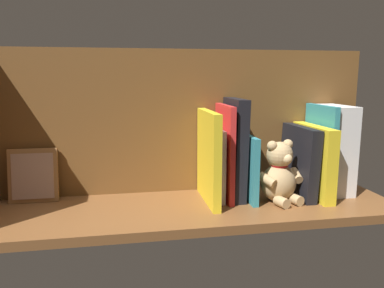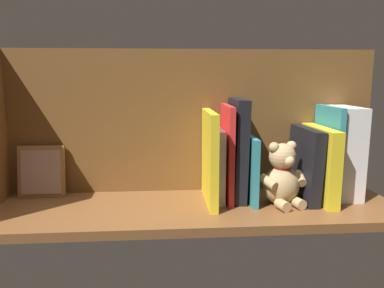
# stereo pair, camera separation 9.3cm
# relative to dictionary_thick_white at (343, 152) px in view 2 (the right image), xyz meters

# --- Properties ---
(ground_plane) EXTENTS (1.04, 0.31, 0.02)m
(ground_plane) POSITION_rel_dictionary_thick_white_xyz_m (0.41, 0.05, -0.13)
(ground_plane) COLOR brown
(shelf_back_panel) EXTENTS (1.04, 0.02, 0.39)m
(shelf_back_panel) POSITION_rel_dictionary_thick_white_xyz_m (0.41, -0.09, 0.08)
(shelf_back_panel) COLOR brown
(shelf_back_panel) RESTS_ON ground_plane
(dictionary_thick_white) EXTENTS (0.06, 0.15, 0.24)m
(dictionary_thick_white) POSITION_rel_dictionary_thick_white_xyz_m (0.00, 0.00, 0.00)
(dictionary_thick_white) COLOR white
(dictionary_thick_white) RESTS_ON ground_plane
(book_0) EXTENTS (0.01, 0.16, 0.24)m
(book_0) POSITION_rel_dictionary_thick_white_xyz_m (0.04, 0.00, 0.00)
(book_0) COLOR teal
(book_0) RESTS_ON ground_plane
(book_1) EXTENTS (0.03, 0.20, 0.19)m
(book_1) POSITION_rel_dictionary_thick_white_xyz_m (0.07, 0.03, -0.03)
(book_1) COLOR yellow
(book_1) RESTS_ON ground_plane
(book_2) EXTENTS (0.04, 0.18, 0.19)m
(book_2) POSITION_rel_dictionary_thick_white_xyz_m (0.11, 0.02, -0.03)
(book_2) COLOR black
(book_2) RESTS_ON ground_plane
(teddy_bear) EXTENTS (0.13, 0.12, 0.16)m
(teddy_bear) POSITION_rel_dictionary_thick_white_xyz_m (0.18, 0.06, -0.05)
(teddy_bear) COLOR tan
(teddy_bear) RESTS_ON ground_plane
(book_3) EXTENTS (0.01, 0.17, 0.17)m
(book_3) POSITION_rel_dictionary_thick_white_xyz_m (0.26, 0.01, -0.04)
(book_3) COLOR teal
(book_3) RESTS_ON ground_plane
(book_4) EXTENTS (0.04, 0.15, 0.26)m
(book_4) POSITION_rel_dictionary_thick_white_xyz_m (0.29, -0.00, 0.01)
(book_4) COLOR black
(book_4) RESTS_ON ground_plane
(book_5) EXTENTS (0.01, 0.16, 0.25)m
(book_5) POSITION_rel_dictionary_thick_white_xyz_m (0.32, 0.00, 0.00)
(book_5) COLOR red
(book_5) RESTS_ON ground_plane
(book_6) EXTENTS (0.02, 0.14, 0.19)m
(book_6) POSITION_rel_dictionary_thick_white_xyz_m (0.34, -0.00, -0.03)
(book_6) COLOR silver
(book_6) RESTS_ON ground_plane
(book_7) EXTENTS (0.02, 0.20, 0.23)m
(book_7) POSITION_rel_dictionary_thick_white_xyz_m (0.36, 0.02, -0.00)
(book_7) COLOR yellow
(book_7) RESTS_ON ground_plane
(picture_frame_leaning) EXTENTS (0.12, 0.04, 0.14)m
(picture_frame_leaning) POSITION_rel_dictionary_thick_white_xyz_m (0.81, -0.05, -0.05)
(picture_frame_leaning) COLOR #9E6B3D
(picture_frame_leaning) RESTS_ON ground_plane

